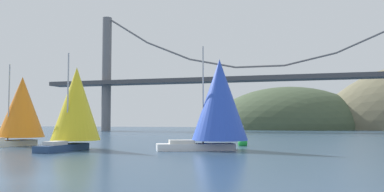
# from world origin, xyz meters

# --- Properties ---
(ground_plane) EXTENTS (360.00, 360.00, 0.00)m
(ground_plane) POSITION_xyz_m (0.00, 0.00, 0.00)
(ground_plane) COLOR #2D4760
(headland_center) EXTENTS (56.18, 44.00, 30.36)m
(headland_center) POSITION_xyz_m (5.00, 135.00, 0.00)
(headland_center) COLOR #425138
(headland_center) RESTS_ON ground_plane
(suspension_bridge) EXTENTS (128.29, 6.00, 34.63)m
(suspension_bridge) POSITION_xyz_m (-0.00, 95.00, 15.55)
(suspension_bridge) COLOR slate
(suspension_bridge) RESTS_ON ground_plane
(sailboat_blue_spinnaker) EXTENTS (9.74, 7.38, 10.29)m
(sailboat_blue_spinnaker) POSITION_xyz_m (4.83, 23.01, 4.80)
(sailboat_blue_spinnaker) COLOR white
(sailboat_blue_spinnaker) RESTS_ON ground_plane
(sailboat_orange_sail) EXTENTS (6.55, 9.75, 9.38)m
(sailboat_orange_sail) POSITION_xyz_m (-19.14, 23.82, 4.27)
(sailboat_orange_sail) COLOR white
(sailboat_orange_sail) RESTS_ON ground_plane
(sailboat_yellow_sail) EXTENTS (4.97, 8.04, 9.56)m
(sailboat_yellow_sail) POSITION_xyz_m (-9.20, 19.73, 4.45)
(sailboat_yellow_sail) COLOR navy
(sailboat_yellow_sail) RESTS_ON ground_plane
(channel_buoy) EXTENTS (1.10, 1.10, 2.64)m
(channel_buoy) POSITION_xyz_m (5.95, 30.67, 0.37)
(channel_buoy) COLOR green
(channel_buoy) RESTS_ON ground_plane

